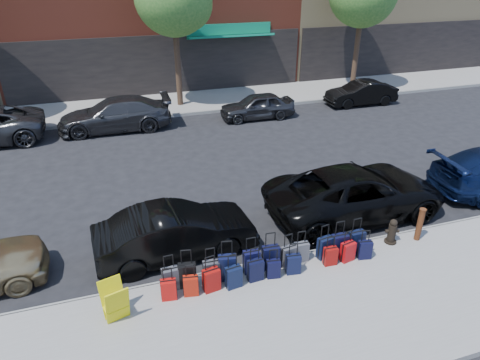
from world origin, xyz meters
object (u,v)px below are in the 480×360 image
object	(u,v)px
car_near_1	(176,232)
car_far_3	(361,93)
bollard	(420,224)
suitcase_front_5	(271,257)
display_rack	(115,302)
car_near_2	(356,192)
car_far_2	(257,106)
fire_hydrant	(392,232)
car_far_1	(115,114)

from	to	relation	value
car_near_1	car_far_3	bearing A→B (deg)	-53.73
bollard	car_far_3	size ratio (longest dim) A/B	0.25
car_near_1	bollard	bearing A→B (deg)	-108.04
suitcase_front_5	bollard	bearing A→B (deg)	2.42
car_far_3	display_rack	bearing A→B (deg)	-46.83
car_far_3	car_near_2	bearing A→B (deg)	-31.59
car_near_2	car_far_2	distance (m)	9.51
display_rack	car_near_1	distance (m)	2.65
fire_hydrant	car_far_3	world-z (taller)	car_far_3
car_near_1	car_far_1	distance (m)	10.36
bollard	car_far_3	distance (m)	13.05
bollard	car_near_2	bearing A→B (deg)	113.83
fire_hydrant	bollard	size ratio (longest dim) A/B	0.75
suitcase_front_5	car_far_1	distance (m)	12.19
car_near_2	car_near_1	bearing A→B (deg)	92.27
bollard	car_near_2	xyz separation A→B (m)	(-0.84, 1.91, 0.12)
fire_hydrant	car_far_3	bearing A→B (deg)	78.79
car_near_1	fire_hydrant	bearing A→B (deg)	-108.89
display_rack	car_far_3	size ratio (longest dim) A/B	0.23
suitcase_front_5	car_near_1	xyz separation A→B (m)	(-2.10, 1.48, 0.23)
suitcase_front_5	display_rack	size ratio (longest dim) A/B	1.12
bollard	display_rack	distance (m)	8.13
display_rack	car_far_1	xyz separation A→B (m)	(0.72, 12.35, 0.14)
fire_hydrant	bollard	distance (m)	0.81
display_rack	car_far_2	xyz separation A→B (m)	(7.52, 11.88, 0.03)
car_far_3	fire_hydrant	bearing A→B (deg)	-27.16
suitcase_front_5	car_far_1	bearing A→B (deg)	108.36
fire_hydrant	car_far_3	xyz separation A→B (m)	(6.33, 11.71, 0.15)
display_rack	car_far_2	world-z (taller)	car_far_2
car_far_2	car_far_3	world-z (taller)	car_far_3
car_far_1	car_far_3	distance (m)	12.95
car_far_2	car_far_3	distance (m)	6.16
bollard	display_rack	bearing A→B (deg)	-176.76
car_near_2	suitcase_front_5	bearing A→B (deg)	116.29
fire_hydrant	car_far_3	size ratio (longest dim) A/B	0.19
suitcase_front_5	fire_hydrant	bearing A→B (deg)	3.81
display_rack	fire_hydrant	bearing A→B (deg)	-11.28
car_far_2	car_far_3	xyz separation A→B (m)	(6.15, 0.40, 0.01)
fire_hydrant	display_rack	size ratio (longest dim) A/B	0.81
fire_hydrant	car_near_1	bearing A→B (deg)	-177.47
suitcase_front_5	car_far_1	size ratio (longest dim) A/B	0.20
car_near_2	car_far_3	xyz separation A→B (m)	(6.39, 9.90, -0.14)
bollard	car_far_1	size ratio (longest dim) A/B	0.19
suitcase_front_5	bollard	xyz separation A→B (m)	(4.34, -0.10, 0.19)
car_near_2	car_far_1	distance (m)	11.94
suitcase_front_5	car_far_3	size ratio (longest dim) A/B	0.26
bollard	car_far_1	xyz separation A→B (m)	(-7.40, 11.90, 0.09)
fire_hydrant	car_far_2	xyz separation A→B (m)	(0.19, 11.31, 0.14)
fire_hydrant	car_far_2	bearing A→B (deg)	106.24
suitcase_front_5	car_far_1	xyz separation A→B (m)	(-3.06, 11.79, 0.27)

